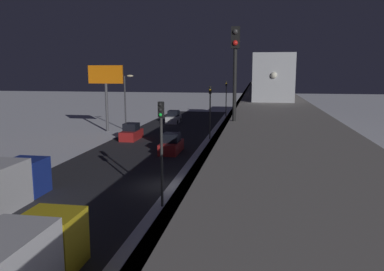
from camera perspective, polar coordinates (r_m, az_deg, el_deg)
ground_plane at (r=28.51m, az=-3.80°, el=-7.29°), size 240.00×240.00×0.00m
avenue_asphalt at (r=30.14m, az=-13.77°, el=-6.61°), size 11.00×103.27×0.01m
elevated_railway at (r=26.75m, az=11.51°, el=2.80°), size 5.00×103.27×6.02m
subway_train at (r=45.69m, az=10.95°, el=8.77°), size 2.94×36.87×3.40m
rail_signal at (r=17.03m, az=6.31°, el=11.25°), size 0.36×0.41×4.00m
sedan_white at (r=62.22m, az=-2.70°, el=2.58°), size 1.91×4.11×1.97m
sedan_red at (r=47.61m, az=-8.82°, el=0.38°), size 1.80×4.06×1.97m
sedan_red_2 at (r=39.55m, az=-3.04°, el=-1.36°), size 1.80×4.27×1.97m
box_truck at (r=15.63m, az=-24.92°, el=-17.48°), size 2.40×7.40×2.80m
delivery_van at (r=26.25m, az=-26.17°, el=-6.68°), size 2.40×7.40×2.80m
traffic_light_near at (r=23.27m, az=-4.49°, el=-0.49°), size 0.32×0.44×6.40m
traffic_light_mid at (r=46.93m, az=2.66°, el=4.53°), size 0.32×0.44×6.40m
traffic_light_far at (r=70.95m, az=5.01°, el=6.16°), size 0.32×0.44×6.40m
commercial_billboard at (r=54.11m, az=-12.46°, el=7.76°), size 4.80×0.36×8.90m
street_lamp_far at (r=54.63m, az=-9.52°, el=5.75°), size 1.35×0.44×7.65m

